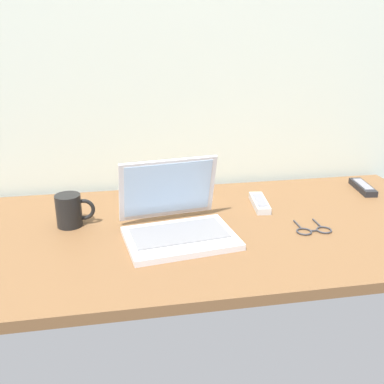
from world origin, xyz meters
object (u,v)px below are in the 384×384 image
(laptop, at_px, (176,220))
(remote_control_near, at_px, (363,187))
(remote_control_far, at_px, (260,203))
(eyeglasses, at_px, (314,230))
(coffee_mug, at_px, (70,210))

(laptop, relative_size, remote_control_near, 2.06)
(laptop, distance_m, remote_control_far, 0.36)
(laptop, bearing_deg, eyeglasses, -7.26)
(remote_control_far, xyz_separation_m, eyeglasses, (0.10, -0.22, -0.01))
(laptop, height_order, remote_control_near, laptop)
(eyeglasses, bearing_deg, remote_control_far, 113.88)
(coffee_mug, bearing_deg, remote_control_near, 7.13)
(remote_control_near, xyz_separation_m, eyeglasses, (-0.33, -0.30, -0.01))
(coffee_mug, distance_m, remote_control_near, 1.07)
(remote_control_far, height_order, eyeglasses, remote_control_far)
(laptop, bearing_deg, remote_control_near, 18.62)
(laptop, xyz_separation_m, remote_control_near, (0.75, 0.25, -0.03))
(remote_control_near, height_order, remote_control_far, same)
(remote_control_near, xyz_separation_m, remote_control_far, (-0.43, -0.08, 0.00))
(remote_control_near, bearing_deg, remote_control_far, -169.10)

